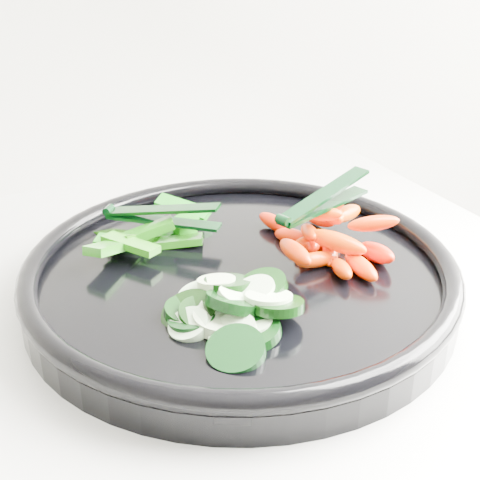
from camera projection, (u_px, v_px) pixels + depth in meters
name	position (u px, v px, depth m)	size (l,w,h in m)	color
veggie_tray	(240.00, 276.00, 0.58)	(0.38, 0.38, 0.04)	black
cucumber_pile	(227.00, 311.00, 0.51)	(0.11, 0.13, 0.04)	black
carrot_pile	(328.00, 236.00, 0.60)	(0.12, 0.16, 0.05)	#FF2900
pepper_pile	(146.00, 234.00, 0.62)	(0.14, 0.11, 0.04)	#10750B
tong_carrot	(322.00, 201.00, 0.59)	(0.11, 0.05, 0.02)	black
tong_pepper	(159.00, 215.00, 0.62)	(0.10, 0.09, 0.02)	black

